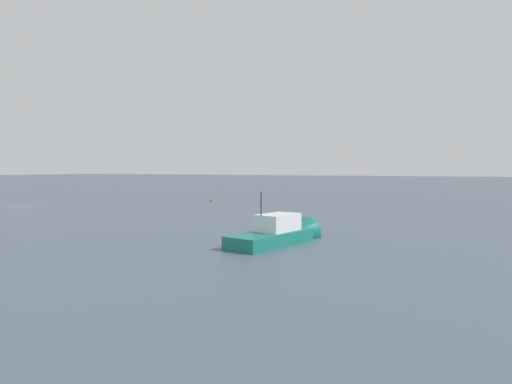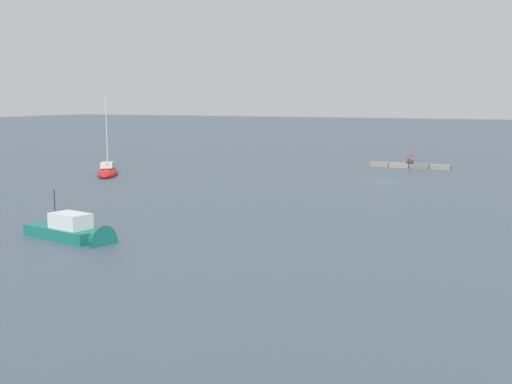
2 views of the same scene
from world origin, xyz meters
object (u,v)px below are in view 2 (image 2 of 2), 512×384
at_px(person_seated_maroon_right, 408,162).
at_px(umbrella_open_red, 411,156).
at_px(person_seated_blue_left, 412,162).
at_px(motorboat_teal_near, 75,234).
at_px(sailboat_red_mid, 107,172).

height_order(person_seated_maroon_right, umbrella_open_red, umbrella_open_red).
xyz_separation_m(person_seated_blue_left, motorboat_teal_near, (12.51, 57.66, -0.49)).
relative_size(person_seated_blue_left, umbrella_open_red, 0.57).
bearing_deg(person_seated_maroon_right, motorboat_teal_near, 81.00).
bearing_deg(person_seated_maroon_right, umbrella_open_red, -164.25).
height_order(person_seated_blue_left, motorboat_teal_near, motorboat_teal_near).
relative_size(person_seated_maroon_right, umbrella_open_red, 0.57).
height_order(sailboat_red_mid, motorboat_teal_near, sailboat_red_mid).
height_order(umbrella_open_red, sailboat_red_mid, sailboat_red_mid).
xyz_separation_m(sailboat_red_mid, motorboat_teal_near, (-22.01, 32.58, 0.03)).
bearing_deg(motorboat_teal_near, person_seated_maroon_right, -179.67).
relative_size(person_seated_maroon_right, motorboat_teal_near, 0.09).
bearing_deg(umbrella_open_red, sailboat_red_mid, 36.43).
distance_m(sailboat_red_mid, motorboat_teal_near, 39.32).
bearing_deg(person_seated_maroon_right, person_seated_blue_left, 169.77).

